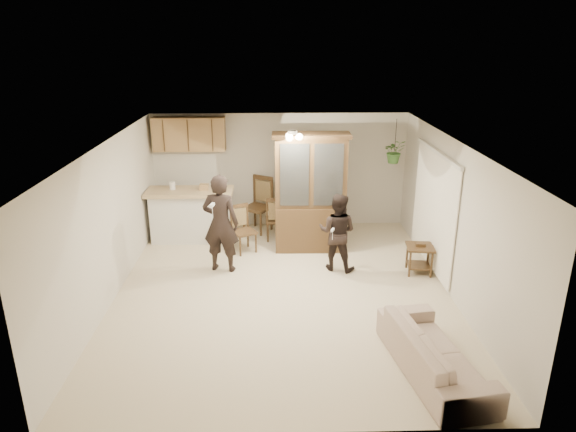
{
  "coord_description": "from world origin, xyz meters",
  "views": [
    {
      "loc": [
        -0.13,
        -7.68,
        4.06
      ],
      "look_at": [
        0.1,
        0.4,
        1.2
      ],
      "focal_mm": 32.0,
      "sensor_mm": 36.0,
      "label": 1
    }
  ],
  "objects_px": {
    "china_hutch": "(310,194)",
    "chair_hutch_right": "(276,227)",
    "chair_bar": "(244,239)",
    "child": "(337,234)",
    "adult": "(221,223)",
    "chair_hutch_left": "(258,216)",
    "side_table": "(419,259)",
    "sofa": "(435,347)"
  },
  "relations": [
    {
      "from": "child",
      "to": "sofa",
      "type": "bearing_deg",
      "value": 127.13
    },
    {
      "from": "adult",
      "to": "chair_hutch_right",
      "type": "distance_m",
      "value": 1.88
    },
    {
      "from": "china_hutch",
      "to": "chair_hutch_right",
      "type": "relative_size",
      "value": 2.44
    },
    {
      "from": "sofa",
      "to": "child",
      "type": "xyz_separation_m",
      "value": [
        -0.87,
        3.1,
        0.31
      ]
    },
    {
      "from": "chair_bar",
      "to": "side_table",
      "type": "bearing_deg",
      "value": -48.14
    },
    {
      "from": "chair_hutch_left",
      "to": "chair_hutch_right",
      "type": "relative_size",
      "value": 1.25
    },
    {
      "from": "adult",
      "to": "china_hutch",
      "type": "bearing_deg",
      "value": -138.87
    },
    {
      "from": "chair_hutch_right",
      "to": "child",
      "type": "bearing_deg",
      "value": 124.6
    },
    {
      "from": "child",
      "to": "china_hutch",
      "type": "distance_m",
      "value": 1.15
    },
    {
      "from": "sofa",
      "to": "china_hutch",
      "type": "height_order",
      "value": "china_hutch"
    },
    {
      "from": "china_hutch",
      "to": "side_table",
      "type": "relative_size",
      "value": 4.04
    },
    {
      "from": "adult",
      "to": "chair_hutch_right",
      "type": "bearing_deg",
      "value": -112.2
    },
    {
      "from": "china_hutch",
      "to": "side_table",
      "type": "distance_m",
      "value": 2.39
    },
    {
      "from": "side_table",
      "to": "chair_hutch_right",
      "type": "distance_m",
      "value": 3.07
    },
    {
      "from": "adult",
      "to": "child",
      "type": "distance_m",
      "value": 2.09
    },
    {
      "from": "chair_bar",
      "to": "child",
      "type": "bearing_deg",
      "value": -55.76
    },
    {
      "from": "chair_bar",
      "to": "adult",
      "type": "bearing_deg",
      "value": -143.24
    },
    {
      "from": "adult",
      "to": "child",
      "type": "xyz_separation_m",
      "value": [
        2.08,
        -0.02,
        -0.22
      ]
    },
    {
      "from": "side_table",
      "to": "chair_bar",
      "type": "xyz_separation_m",
      "value": [
        -3.19,
        1.05,
        -0.01
      ]
    },
    {
      "from": "sofa",
      "to": "chair_bar",
      "type": "bearing_deg",
      "value": 23.81
    },
    {
      "from": "adult",
      "to": "side_table",
      "type": "height_order",
      "value": "adult"
    },
    {
      "from": "china_hutch",
      "to": "chair_hutch_left",
      "type": "xyz_separation_m",
      "value": [
        -1.07,
        1.01,
        -0.81
      ]
    },
    {
      "from": "child",
      "to": "chair_bar",
      "type": "bearing_deg",
      "value": -4.4
    },
    {
      "from": "chair_bar",
      "to": "china_hutch",
      "type": "bearing_deg",
      "value": -24.64
    },
    {
      "from": "chair_hutch_left",
      "to": "chair_hutch_right",
      "type": "bearing_deg",
      "value": -18.97
    },
    {
      "from": "sofa",
      "to": "china_hutch",
      "type": "xyz_separation_m",
      "value": [
        -1.29,
        4.06,
        0.78
      ]
    },
    {
      "from": "side_table",
      "to": "china_hutch",
      "type": "bearing_deg",
      "value": 148.16
    },
    {
      "from": "child",
      "to": "chair_hutch_left",
      "type": "bearing_deg",
      "value": -31.46
    },
    {
      "from": "adult",
      "to": "chair_bar",
      "type": "relative_size",
      "value": 1.92
    },
    {
      "from": "child",
      "to": "chair_hutch_right",
      "type": "xyz_separation_m",
      "value": [
        -1.1,
        1.49,
        -0.41
      ]
    },
    {
      "from": "chair_bar",
      "to": "chair_hutch_left",
      "type": "relative_size",
      "value": 0.78
    },
    {
      "from": "side_table",
      "to": "chair_hutch_left",
      "type": "relative_size",
      "value": 0.48
    },
    {
      "from": "sofa",
      "to": "chair_hutch_right",
      "type": "bearing_deg",
      "value": 13.61
    },
    {
      "from": "adult",
      "to": "side_table",
      "type": "relative_size",
      "value": 3.13
    },
    {
      "from": "child",
      "to": "chair_hutch_left",
      "type": "relative_size",
      "value": 1.13
    },
    {
      "from": "sofa",
      "to": "china_hutch",
      "type": "relative_size",
      "value": 0.81
    },
    {
      "from": "adult",
      "to": "chair_hutch_left",
      "type": "xyz_separation_m",
      "value": [
        0.59,
        1.95,
        -0.56
      ]
    },
    {
      "from": "china_hutch",
      "to": "child",
      "type": "bearing_deg",
      "value": -65.25
    },
    {
      "from": "adult",
      "to": "side_table",
      "type": "bearing_deg",
      "value": -172.14
    },
    {
      "from": "child",
      "to": "adult",
      "type": "bearing_deg",
      "value": 20.93
    },
    {
      "from": "china_hutch",
      "to": "chair_bar",
      "type": "distance_m",
      "value": 1.58
    },
    {
      "from": "side_table",
      "to": "sofa",
      "type": "bearing_deg",
      "value": -101.57
    }
  ]
}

